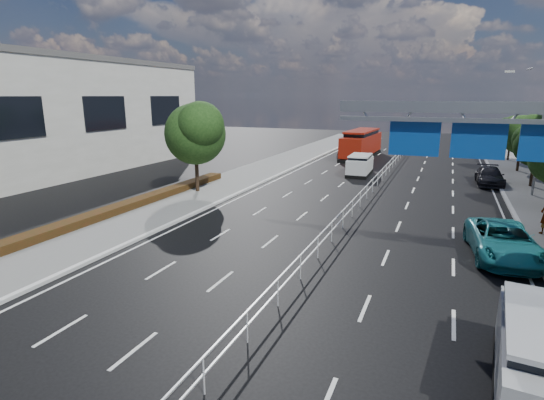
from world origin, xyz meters
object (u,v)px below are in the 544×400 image
(overhead_gantry, at_px, (501,134))
(parked_car_dark, at_px, (490,176))
(parked_car_teal, at_px, (503,241))
(near_car_dark, at_px, (360,144))
(red_bus, at_px, (361,143))
(white_minivan, at_px, (360,165))
(near_car_silver, at_px, (346,153))

(overhead_gantry, bearing_deg, parked_car_dark, 85.44)
(parked_car_dark, bearing_deg, overhead_gantry, -96.31)
(parked_car_teal, bearing_deg, overhead_gantry, -119.30)
(near_car_dark, bearing_deg, parked_car_teal, 107.02)
(red_bus, bearing_deg, overhead_gantry, -67.72)
(white_minivan, distance_m, near_car_silver, 10.45)
(overhead_gantry, distance_m, near_car_silver, 32.56)
(parked_car_dark, bearing_deg, parked_car_teal, -94.14)
(overhead_gantry, bearing_deg, parked_car_teal, 67.06)
(overhead_gantry, relative_size, near_car_silver, 2.59)
(red_bus, bearing_deg, parked_car_dark, -40.00)
(red_bus, relative_size, parked_car_teal, 1.93)
(near_car_silver, height_order, near_car_dark, near_car_dark)
(parked_car_dark, bearing_deg, near_car_dark, 125.95)
(overhead_gantry, bearing_deg, red_bus, 109.56)
(red_bus, relative_size, near_car_silver, 2.73)
(red_bus, relative_size, parked_car_dark, 2.24)
(overhead_gantry, distance_m, red_bus, 33.43)
(white_minivan, distance_m, red_bus, 11.68)
(near_car_silver, xyz_separation_m, parked_car_dark, (14.06, -10.09, 0.02))
(overhead_gantry, height_order, near_car_dark, overhead_gantry)
(red_bus, height_order, near_car_silver, red_bus)
(near_car_silver, bearing_deg, overhead_gantry, 111.80)
(red_bus, bearing_deg, white_minivan, -76.92)
(near_car_dark, height_order, parked_car_dark, near_car_dark)
(near_car_dark, distance_m, parked_car_teal, 38.27)
(near_car_silver, bearing_deg, parked_car_dark, 143.29)
(near_car_dark, xyz_separation_m, parked_car_teal, (13.36, -35.86, -0.01))
(white_minivan, bearing_deg, near_car_silver, 107.95)
(parked_car_teal, xyz_separation_m, parked_car_dark, (0.74, 17.63, -0.08))
(overhead_gantry, height_order, parked_car_teal, overhead_gantry)
(red_bus, bearing_deg, near_car_silver, -127.94)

